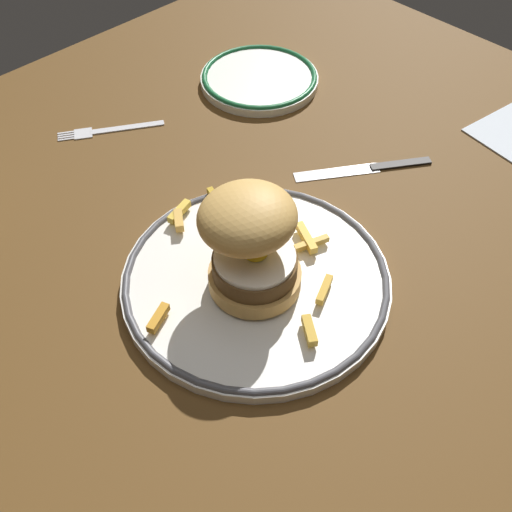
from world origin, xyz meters
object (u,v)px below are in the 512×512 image
object	(u,v)px
burger	(251,240)
fork	(108,130)
side_plate	(259,78)
knife	(374,167)
dinner_plate	(256,279)

from	to	relation	value
burger	fork	world-z (taller)	burger
side_plate	fork	bearing A→B (deg)	165.00
fork	knife	distance (cm)	36.21
side_plate	fork	xyz separation A→B (cm)	(-22.90, 6.14, -0.65)
dinner_plate	side_plate	distance (cm)	38.64
dinner_plate	burger	world-z (taller)	burger
burger	knife	bearing A→B (deg)	6.86
side_plate	dinner_plate	bearing A→B (deg)	-134.97
fork	knife	bearing A→B (deg)	-56.77
dinner_plate	fork	bearing A→B (deg)	82.50
burger	knife	size ratio (longest dim) A/B	0.86
knife	dinner_plate	bearing A→B (deg)	-172.53
side_plate	knife	distance (cm)	24.35
side_plate	knife	world-z (taller)	side_plate
dinner_plate	burger	bearing A→B (deg)	160.89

